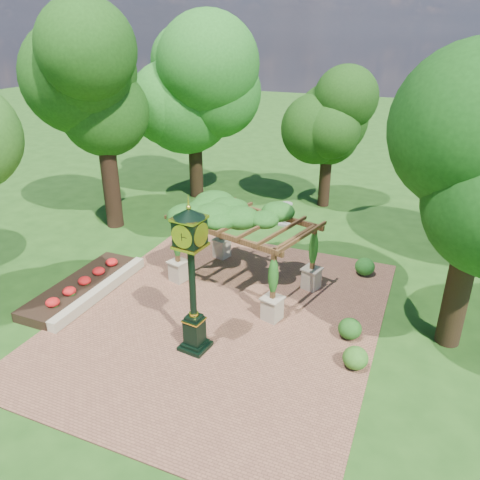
% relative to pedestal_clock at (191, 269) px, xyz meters
% --- Properties ---
extents(ground, '(120.00, 120.00, 0.00)m').
position_rel_pedestal_clock_xyz_m(ground, '(0.04, 0.91, -2.74)').
color(ground, '#1E4714').
rests_on(ground, ground).
extents(brick_plaza, '(10.00, 12.00, 0.04)m').
position_rel_pedestal_clock_xyz_m(brick_plaza, '(0.04, 1.91, -2.72)').
color(brick_plaza, brown).
rests_on(brick_plaza, ground).
extents(border_wall, '(0.35, 5.00, 0.40)m').
position_rel_pedestal_clock_xyz_m(border_wall, '(-4.56, 1.41, -2.54)').
color(border_wall, '#C6B793').
rests_on(border_wall, ground).
extents(flower_bed, '(1.50, 5.00, 0.36)m').
position_rel_pedestal_clock_xyz_m(flower_bed, '(-5.46, 1.41, -2.56)').
color(flower_bed, red).
rests_on(flower_bed, ground).
extents(pedestal_clock, '(1.00, 1.00, 4.58)m').
position_rel_pedestal_clock_xyz_m(pedestal_clock, '(0.00, 0.00, 0.00)').
color(pedestal_clock, black).
rests_on(pedestal_clock, brick_plaza).
extents(pergola, '(5.61, 4.27, 3.13)m').
position_rel_pedestal_clock_xyz_m(pergola, '(-0.12, 4.15, -0.16)').
color(pergola, tan).
rests_on(pergola, brick_plaza).
extents(sundial, '(0.64, 0.64, 1.12)m').
position_rel_pedestal_clock_xyz_m(sundial, '(-0.48, 10.48, -2.25)').
color(sundial, gray).
rests_on(sundial, ground).
extents(shrub_front, '(0.77, 0.77, 0.65)m').
position_rel_pedestal_clock_xyz_m(shrub_front, '(4.60, 0.96, -2.37)').
color(shrub_front, '#2D611B').
rests_on(shrub_front, brick_plaza).
extents(shrub_mid, '(0.81, 0.81, 0.65)m').
position_rel_pedestal_clock_xyz_m(shrub_mid, '(4.19, 2.32, -2.37)').
color(shrub_mid, '#1D4D15').
rests_on(shrub_mid, brick_plaza).
extents(shrub_back, '(0.98, 0.98, 0.68)m').
position_rel_pedestal_clock_xyz_m(shrub_back, '(3.95, 6.68, -2.36)').
color(shrub_back, '#1F5B1A').
rests_on(shrub_back, brick_plaza).
extents(tree_west_near, '(4.53, 4.53, 9.92)m').
position_rel_pedestal_clock_xyz_m(tree_west_near, '(-8.17, 7.14, 4.05)').
color(tree_west_near, black).
rests_on(tree_west_near, ground).
extents(tree_west_far, '(5.20, 5.20, 8.60)m').
position_rel_pedestal_clock_xyz_m(tree_west_far, '(-6.57, 12.69, 3.17)').
color(tree_west_far, black).
rests_on(tree_west_far, ground).
extents(tree_north, '(3.46, 3.46, 6.99)m').
position_rel_pedestal_clock_xyz_m(tree_north, '(0.55, 13.97, 2.04)').
color(tree_north, black).
rests_on(tree_north, ground).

